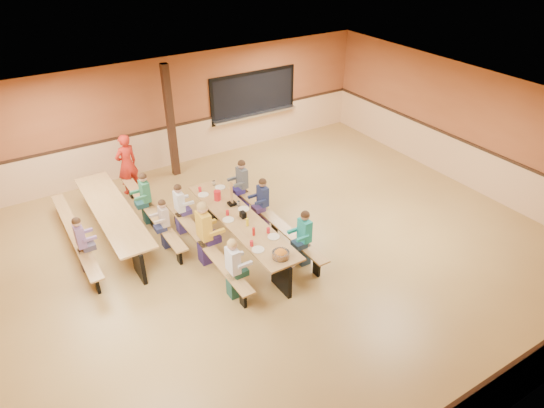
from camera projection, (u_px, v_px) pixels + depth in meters
ground at (266, 254)px, 10.16m from camera, size 12.00×12.00×0.00m
room_envelope at (266, 227)px, 9.80m from camera, size 12.04×10.04×3.02m
kitchen_pass_through at (254, 97)px, 14.15m from camera, size 2.78×0.28×1.38m
structural_post at (171, 122)px, 12.47m from camera, size 0.18×0.18×3.00m
cafeteria_table_main at (241, 228)px, 10.07m from camera, size 1.91×3.70×0.74m
cafeteria_table_second at (114, 218)px, 10.39m from camera, size 1.91×3.70×0.74m
seated_child_white_left at (233, 269)px, 8.76m from camera, size 0.39×0.32×1.25m
seated_adult_yellow at (205, 233)px, 9.60m from camera, size 0.45×0.37×1.39m
seated_child_grey_left at (180, 209)px, 10.57m from camera, size 0.35×0.29×1.18m
seated_child_teal_right at (304, 238)px, 9.60m from camera, size 0.38×0.31×1.22m
seated_child_navy_right at (263, 203)px, 10.76m from camera, size 0.36×0.30×1.20m
seated_child_char_right at (242, 185)px, 11.43m from camera, size 0.39×0.32×1.25m
seated_child_purple_sec at (82, 244)px, 9.45m from camera, size 0.36×0.29×1.19m
seated_child_green_sec at (146, 198)px, 10.91m from camera, size 0.38×0.31×1.23m
seated_child_tan_sec at (165, 224)px, 10.11m from camera, size 0.33×0.27×1.13m
standing_woman at (127, 164)px, 11.99m from camera, size 0.65×0.52×1.57m
punch_pitcher at (217, 196)px, 10.55m from camera, size 0.16×0.16×0.22m
chip_bowl at (281, 254)px, 8.82m from camera, size 0.32×0.32×0.15m
napkin_dispenser at (243, 215)px, 9.97m from camera, size 0.10×0.14×0.13m
condiment_mustard at (247, 222)px, 9.71m from camera, size 0.06×0.06×0.17m
condiment_ketchup at (254, 232)px, 9.42m from camera, size 0.06×0.06×0.17m
table_paddle at (232, 199)px, 10.36m from camera, size 0.16×0.16×0.56m
place_settings at (241, 217)px, 9.93m from camera, size 0.65×3.30×0.11m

